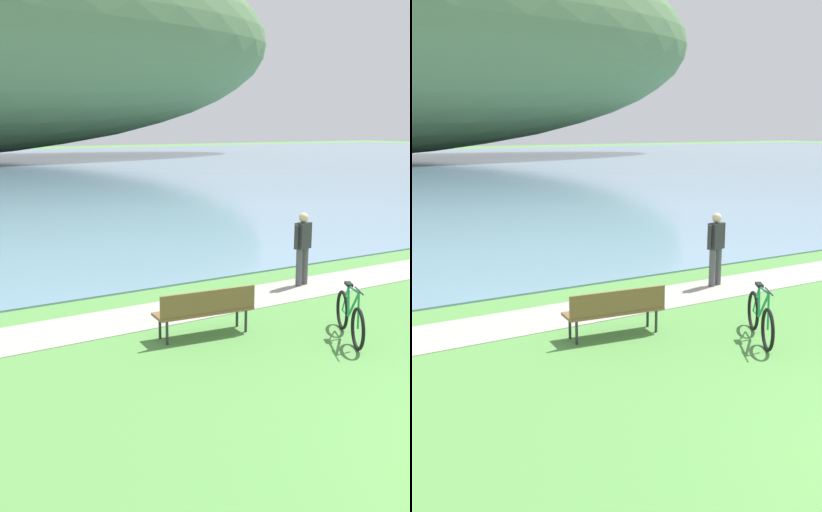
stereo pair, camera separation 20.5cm
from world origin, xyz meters
TOP-DOWN VIEW (x-y plane):
  - shoreline_path at (0.00, 7.57)m, footprint 60.00×1.50m
  - park_bench_near_camera at (-1.47, 5.98)m, footprint 1.84×0.67m
  - bicycle_leaning_near_bench at (0.62, 4.57)m, footprint 0.94×1.56m
  - person_at_shoreline at (2.28, 7.80)m, footprint 0.59×0.30m

SIDE VIEW (x-z plane):
  - shoreline_path at x=0.00m, z-range 0.00..0.01m
  - bicycle_leaning_near_bench at x=0.62m, z-range -0.11..0.90m
  - park_bench_near_camera at x=-1.47m, z-range 0.08..0.96m
  - person_at_shoreline at x=2.28m, z-range 0.12..1.83m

